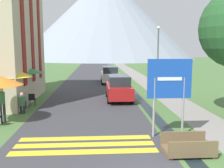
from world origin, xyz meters
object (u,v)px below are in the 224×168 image
Objects in this scene: person_standing_terrace at (2,102)px; cafe_chair_middle at (14,103)px; footbridge at (188,148)px; road_sign at (169,86)px; cafe_umbrella_middle_yellow at (15,73)px; cafe_chair_far_left at (32,99)px; cafe_umbrella_rear_green at (29,70)px; streetlamp at (158,54)px; parked_car_far at (110,75)px; person_seated_far at (23,98)px; cafe_chair_far_right at (21,99)px; person_seated_near at (22,102)px; parked_car_near at (119,88)px.

cafe_chair_middle is at bearing 93.12° from person_standing_terrace.
footbridge is at bearing -26.98° from cafe_chair_middle.
road_sign is 9.41m from cafe_umbrella_middle_yellow.
person_standing_terrace is at bearing -80.67° from cafe_chair_far_left.
cafe_umbrella_rear_green is 10.77m from streetlamp.
footbridge is 18.87m from parked_car_far.
parked_car_far is at bearing 74.25° from cafe_chair_middle.
streetlamp is at bearing 31.07° from cafe_umbrella_middle_yellow.
road_sign is at bearing -17.82° from person_standing_terrace.
person_seated_far is (-7.65, 5.69, -1.53)m from road_sign.
road_sign is 17.09m from parked_car_far.
streetlamp is at bearing 47.16° from cafe_chair_far_left.
road_sign is 9.59m from cafe_chair_far_left.
parked_car_far is 12.29m from cafe_chair_far_left.
road_sign reaches higher than cafe_umbrella_middle_yellow.
cafe_chair_far_left is at bearing 139.89° from road_sign.
cafe_umbrella_rear_green is (0.28, 1.21, 1.74)m from cafe_chair_far_right.
cafe_chair_middle is at bearing -105.55° from person_seated_far.
parked_car_far is at bearing 81.13° from cafe_chair_far_left.
person_seated_near is (0.46, 1.82, -0.37)m from person_standing_terrace.
cafe_umbrella_middle_yellow is 1.39× the size of person_standing_terrace.
cafe_chair_middle is 0.69× the size of person_seated_near.
streetlamp is at bearing 78.45° from road_sign.
road_sign is at bearing -79.67° from parked_car_near.
cafe_chair_far_left is 0.15× the size of streetlamp.
streetlamp reaches higher than road_sign.
cafe_umbrella_middle_yellow is at bearing 92.22° from person_standing_terrace.
person_seated_far reaches higher than cafe_chair_far_right.
cafe_chair_middle is at bearing -147.42° from streetlamp.
person_seated_far is (0.15, 3.18, -0.38)m from person_standing_terrace.
road_sign is 2.68m from footbridge.
cafe_umbrella_middle_yellow is 11.96m from streetlamp.
cafe_chair_far_left is at bearing -151.52° from streetlamp.
cafe_chair_middle is at bearing -155.20° from parked_car_near.
cafe_chair_far_right is 3.69m from person_standing_terrace.
parked_car_far reaches higher than footbridge.
parked_car_near is (-1.41, 7.72, -1.28)m from road_sign.
cafe_umbrella_middle_yellow is at bearing -95.28° from cafe_umbrella_rear_green.
cafe_chair_middle is at bearing 147.06° from person_seated_near.
cafe_chair_far_left is 0.35× the size of cafe_umbrella_rear_green.
cafe_umbrella_middle_yellow reaches higher than footbridge.
cafe_umbrella_middle_yellow reaches higher than cafe_umbrella_rear_green.
person_seated_near reaches higher than cafe_chair_middle.
footbridge is 10.41m from cafe_chair_middle.
cafe_umbrella_middle_yellow is at bearing -148.93° from streetlamp.
cafe_chair_middle is 1.45m from cafe_chair_far_right.
person_seated_far is 11.70m from streetlamp.
cafe_chair_middle is 1.54m from cafe_chair_far_left.
cafe_umbrella_rear_green is (-7.89, 9.18, 2.02)m from footbridge.
footbridge is at bearing -80.47° from parked_car_near.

